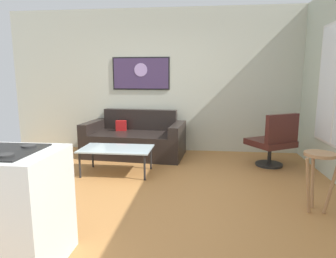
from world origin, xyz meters
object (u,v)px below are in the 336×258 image
object	(u,v)px
coffee_table	(116,150)
bar_stool	(319,166)
couch	(135,140)
armchair	(274,141)
wall_painting	(141,73)

from	to	relation	value
coffee_table	bar_stool	bearing A→B (deg)	-22.07
coffee_table	couch	bearing A→B (deg)	87.80
coffee_table	armchair	size ratio (longest dim) A/B	1.20
armchair	couch	bearing A→B (deg)	168.88
bar_stool	coffee_table	bearing A→B (deg)	157.93
couch	wall_painting	bearing A→B (deg)	85.81
bar_stool	wall_painting	bearing A→B (deg)	133.58
wall_painting	armchair	bearing A→B (deg)	-21.73
armchair	bar_stool	world-z (taller)	armchair
armchair	wall_painting	bearing A→B (deg)	158.27
couch	armchair	bearing A→B (deg)	-11.12
couch	armchair	distance (m)	2.50
couch	wall_painting	xyz separation A→B (m)	(0.04, 0.48, 1.26)
bar_stool	wall_painting	world-z (taller)	wall_painting
armchair	wall_painting	size ratio (longest dim) A/B	0.79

